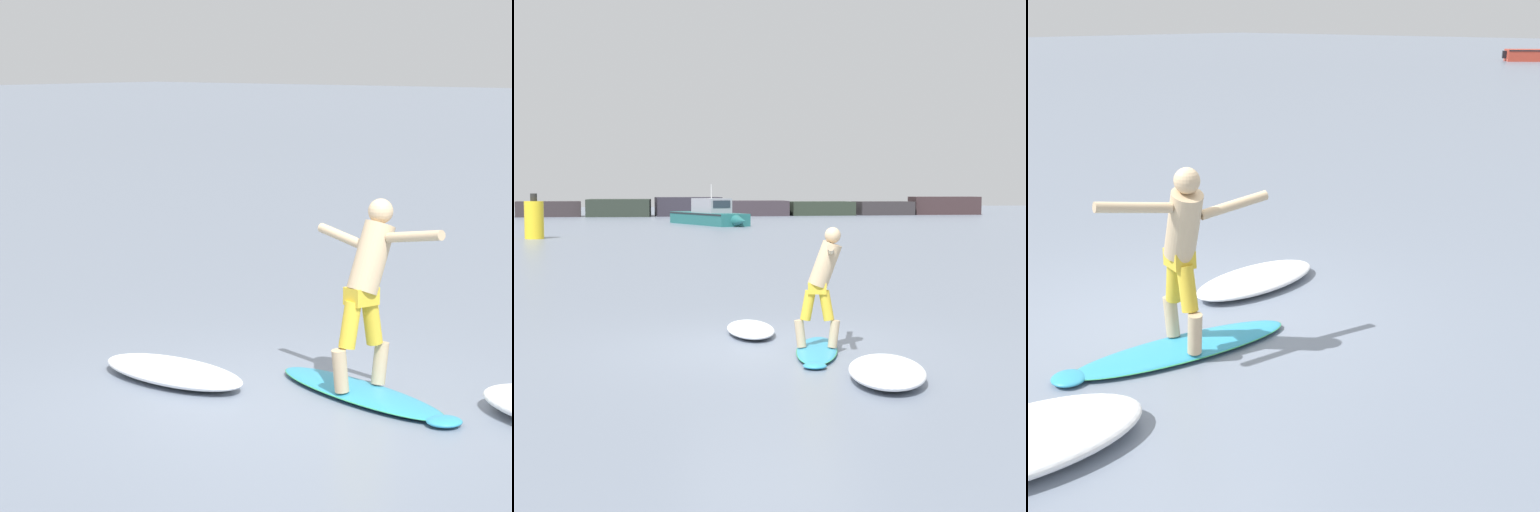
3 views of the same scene
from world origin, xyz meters
The scene contains 4 objects.
ground_plane centered at (0.00, 0.00, 0.00)m, with size 200.00×200.00×0.00m, color gray.
surfboard centered at (0.55, -0.50, 0.04)m, with size 1.11×2.33×0.22m.
surfer centered at (0.65, -0.48, 1.08)m, with size 0.76×1.58×1.70m.
wave_foam_at_nose centered at (-0.12, 1.22, 0.09)m, with size 0.81×1.71×0.18m.
Camera 1 is at (-8.14, -6.50, 3.02)m, focal length 85.00 mm.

